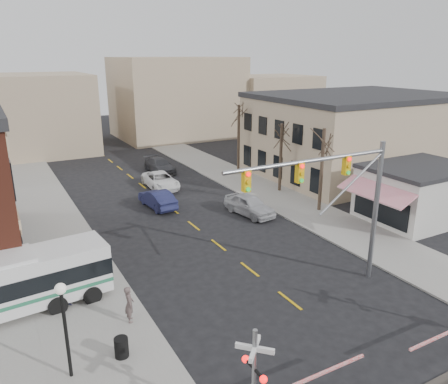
# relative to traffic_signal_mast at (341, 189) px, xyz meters

# --- Properties ---
(ground) EXTENTS (160.00, 160.00, 0.00)m
(ground) POSITION_rel_traffic_signal_mast_xyz_m (-2.92, -1.94, -5.73)
(ground) COLOR black
(ground) RESTS_ON ground
(sidewalk_west) EXTENTS (5.00, 60.00, 0.12)m
(sidewalk_west) POSITION_rel_traffic_signal_mast_xyz_m (-12.42, 18.06, -5.67)
(sidewalk_west) COLOR gray
(sidewalk_west) RESTS_ON ground
(sidewalk_east) EXTENTS (5.00, 60.00, 0.12)m
(sidewalk_east) POSITION_rel_traffic_signal_mast_xyz_m (6.58, 18.06, -5.67)
(sidewalk_east) COLOR gray
(sidewalk_east) RESTS_ON ground
(tan_building) EXTENTS (20.30, 15.30, 8.50)m
(tan_building) POSITION_rel_traffic_signal_mast_xyz_m (19.08, 18.06, -1.47)
(tan_building) COLOR tan
(tan_building) RESTS_ON ground
(awning_shop) EXTENTS (9.74, 6.20, 4.30)m
(awning_shop) POSITION_rel_traffic_signal_mast_xyz_m (13.05, 5.06, -3.57)
(awning_shop) COLOR beige
(awning_shop) RESTS_ON ground
(tree_east_a) EXTENTS (0.28, 0.28, 6.75)m
(tree_east_a) POSITION_rel_traffic_signal_mast_xyz_m (7.58, 10.06, -2.24)
(tree_east_a) COLOR #382B21
(tree_east_a) RESTS_ON sidewalk_east
(tree_east_b) EXTENTS (0.28, 0.28, 6.30)m
(tree_east_b) POSITION_rel_traffic_signal_mast_xyz_m (7.88, 16.06, -2.46)
(tree_east_b) COLOR #382B21
(tree_east_b) RESTS_ON sidewalk_east
(tree_east_c) EXTENTS (0.28, 0.28, 7.20)m
(tree_east_c) POSITION_rel_traffic_signal_mast_xyz_m (8.08, 24.06, -2.01)
(tree_east_c) COLOR #382B21
(tree_east_c) RESTS_ON sidewalk_east
(traffic_signal_mast) EXTENTS (9.85, 0.30, 8.00)m
(traffic_signal_mast) POSITION_rel_traffic_signal_mast_xyz_m (0.00, 0.00, 0.00)
(traffic_signal_mast) COLOR gray
(traffic_signal_mast) RESTS_ON ground
(rr_crossing_west) EXTENTS (5.60, 1.36, 4.00)m
(rr_crossing_west) POSITION_rel_traffic_signal_mast_xyz_m (-8.62, -5.96, -3.76)
(rr_crossing_west) COLOR gray
(rr_crossing_west) RESTS_ON ground
(street_lamp) EXTENTS (0.44, 0.44, 4.14)m
(street_lamp) POSITION_rel_traffic_signal_mast_xyz_m (-14.09, -0.36, -2.64)
(street_lamp) COLOR black
(street_lamp) RESTS_ON sidewalk_west
(trash_bin) EXTENTS (0.60, 0.60, 0.89)m
(trash_bin) POSITION_rel_traffic_signal_mast_xyz_m (-11.98, -0.18, -5.17)
(trash_bin) COLOR black
(trash_bin) RESTS_ON sidewalk_west
(car_a) EXTENTS (2.68, 5.08, 1.65)m
(car_a) POSITION_rel_traffic_signal_mast_xyz_m (2.08, 12.13, -4.91)
(car_a) COLOR #A9AAAE
(car_a) RESTS_ON ground
(car_b) EXTENTS (1.99, 4.77, 1.53)m
(car_b) POSITION_rel_traffic_signal_mast_xyz_m (-3.82, 17.33, -4.97)
(car_b) COLOR #1B1E44
(car_b) RESTS_ON ground
(car_c) EXTENTS (2.66, 5.49, 1.50)m
(car_c) POSITION_rel_traffic_signal_mast_xyz_m (-1.56, 22.53, -4.98)
(car_c) COLOR white
(car_c) RESTS_ON ground
(car_d) EXTENTS (2.41, 5.22, 1.48)m
(car_d) POSITION_rel_traffic_signal_mast_xyz_m (0.54, 28.27, -4.99)
(car_d) COLOR #414247
(car_d) RESTS_ON ground
(pedestrian_near) EXTENTS (0.56, 0.74, 1.83)m
(pedestrian_near) POSITION_rel_traffic_signal_mast_xyz_m (-10.88, 2.18, -4.70)
(pedestrian_near) COLOR #5A4A48
(pedestrian_near) RESTS_ON sidewalk_west
(pedestrian_far) EXTENTS (0.99, 0.99, 1.62)m
(pedestrian_far) POSITION_rel_traffic_signal_mast_xyz_m (-12.92, 5.19, -4.80)
(pedestrian_far) COLOR #2E2F52
(pedestrian_far) RESTS_ON sidewalk_west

